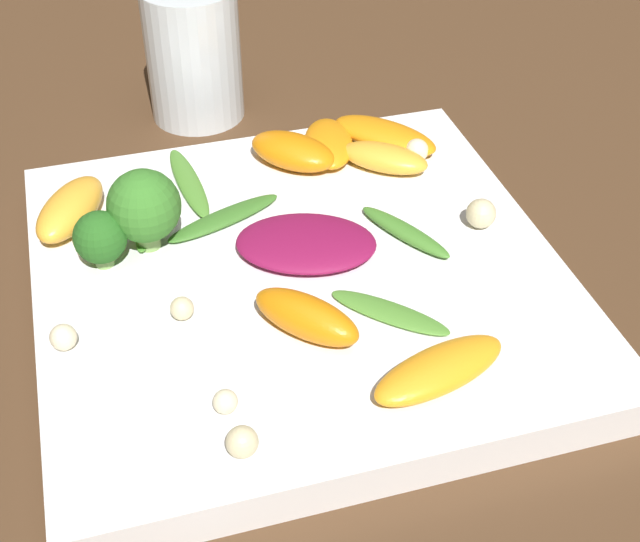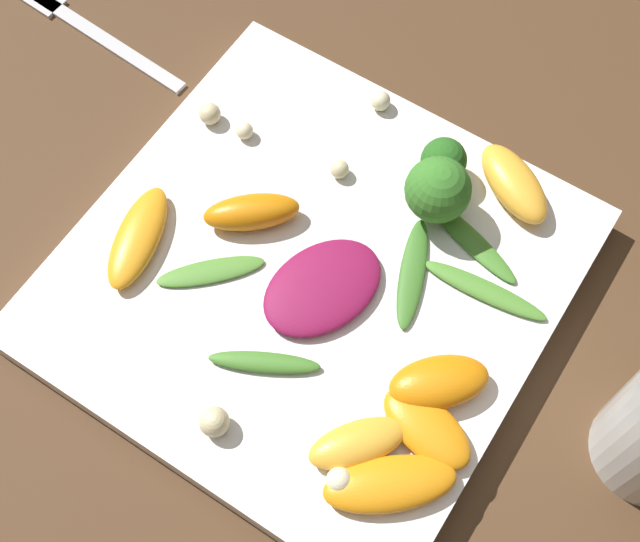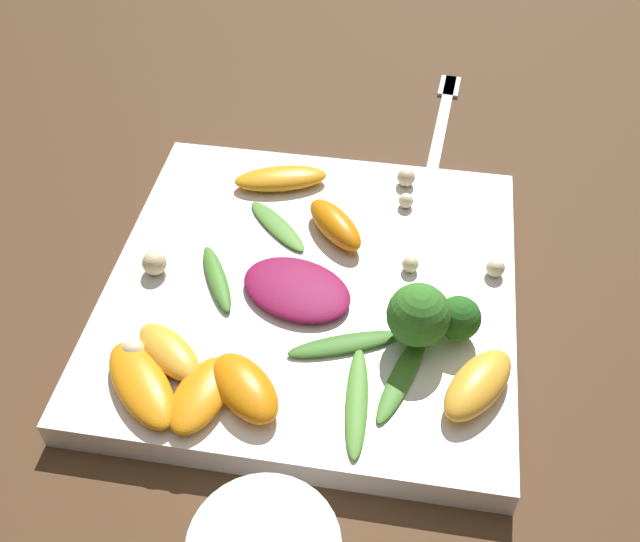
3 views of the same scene
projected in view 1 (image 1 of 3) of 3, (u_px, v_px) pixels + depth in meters
name	position (u px, v px, depth m)	size (l,w,h in m)	color
ground_plane	(300.00, 297.00, 0.54)	(2.40, 2.40, 0.00)	#4C331E
plate	(299.00, 282.00, 0.53)	(0.31, 0.31, 0.02)	white
drinking_glass	(193.00, 53.00, 0.68)	(0.07, 0.07, 0.10)	white
radicchio_leaf_0	(306.00, 243.00, 0.53)	(0.10, 0.08, 0.01)	maroon
orange_segment_0	(306.00, 317.00, 0.48)	(0.06, 0.07, 0.02)	orange
orange_segment_1	(293.00, 151.00, 0.60)	(0.07, 0.07, 0.02)	orange
orange_segment_2	(329.00, 143.00, 0.62)	(0.05, 0.07, 0.01)	orange
orange_segment_3	(439.00, 370.00, 0.45)	(0.08, 0.05, 0.02)	orange
orange_segment_4	(385.00, 135.00, 0.63)	(0.08, 0.08, 0.02)	orange
orange_segment_5	(70.00, 209.00, 0.55)	(0.06, 0.07, 0.02)	#FCAD33
orange_segment_6	(384.00, 158.00, 0.60)	(0.06, 0.06, 0.02)	#FCAD33
broccoli_floret_0	(144.00, 207.00, 0.52)	(0.04, 0.04, 0.05)	#84AD5B
broccoli_floret_1	(100.00, 238.00, 0.52)	(0.03, 0.03, 0.04)	#84AD5B
arugula_sprig_0	(390.00, 313.00, 0.49)	(0.06, 0.06, 0.00)	#518E33
arugula_sprig_1	(405.00, 232.00, 0.55)	(0.05, 0.07, 0.01)	#47842D
arugula_sprig_2	(189.00, 182.00, 0.59)	(0.02, 0.09, 0.01)	#518E33
arugula_sprig_3	(224.00, 218.00, 0.56)	(0.08, 0.05, 0.01)	#3D7528
arugula_sprig_4	(152.00, 211.00, 0.56)	(0.04, 0.08, 0.00)	#47842D
macadamia_nut_0	(225.00, 402.00, 0.43)	(0.01, 0.01, 0.01)	beige
macadamia_nut_1	(182.00, 308.00, 0.49)	(0.01, 0.01, 0.01)	beige
macadamia_nut_2	(417.00, 151.00, 0.61)	(0.02, 0.02, 0.02)	beige
macadamia_nut_3	(242.00, 442.00, 0.41)	(0.02, 0.02, 0.02)	beige
macadamia_nut_4	(63.00, 337.00, 0.47)	(0.01, 0.01, 0.01)	beige
macadamia_nut_5	(481.00, 214.00, 0.55)	(0.02, 0.02, 0.02)	beige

